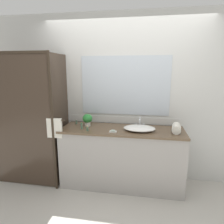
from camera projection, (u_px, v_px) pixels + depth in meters
The scene contains 12 objects.
ground_plane at pixel (121, 184), 3.10m from camera, with size 8.00×8.00×0.00m, color #B7B2A8.
wall_back_with_mirror at pixel (125, 98), 3.15m from camera, with size 4.40×0.06×2.60m.
vanity_cabinet at pixel (122, 157), 3.02m from camera, with size 1.80×0.58×0.90m.
shower_enclosure at pixel (34, 120), 2.91m from camera, with size 1.20×0.59×2.00m.
sink_basin at pixel (139, 128), 2.83m from camera, with size 0.45×0.32×0.07m, color white.
faucet at pixel (140, 124), 2.99m from camera, with size 0.17×0.16×0.15m.
potted_plant at pixel (87, 119), 3.04m from camera, with size 0.15×0.15×0.19m.
soap_dish at pixel (113, 131), 2.76m from camera, with size 0.10×0.07×0.04m.
amenity_bottle_lotion at pixel (87, 128), 2.82m from camera, with size 0.03×0.03×0.08m.
amenity_bottle_body_wash at pixel (82, 126), 2.90m from camera, with size 0.03×0.03×0.10m.
amenity_bottle_shampoo at pixel (76, 122), 3.16m from camera, with size 0.02×0.02×0.08m.
rolled_towel_near_edge at pixel (176, 128), 2.74m from camera, with size 0.12×0.12×0.23m, color silver.
Camera 1 is at (0.32, -2.77, 1.77)m, focal length 31.81 mm.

